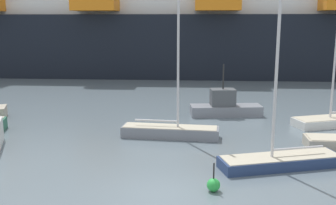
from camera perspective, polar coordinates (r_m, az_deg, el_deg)
name	(u,v)px	position (r m, az deg, el deg)	size (l,w,h in m)	color
ground_plane	(162,194)	(16.04, -0.83, -13.01)	(600.00, 600.00, 0.00)	slate
sailboat_0	(170,129)	(23.26, 0.34, -3.79)	(5.77, 2.01, 10.23)	gray
sailboat_2	(281,158)	(19.39, 15.85, -7.71)	(6.00, 2.87, 8.77)	navy
sailboat_3	(336,118)	(28.16, 22.93, -2.13)	(5.94, 3.17, 10.15)	white
fishing_boat_1	(225,106)	(28.89, 8.16, -0.56)	(5.16, 1.95, 3.71)	gray
channel_buoy_1	(213,185)	(16.28, 6.54, -11.63)	(0.54, 0.54, 1.19)	green
cruise_ship	(112,20)	(55.98, -7.99, 11.60)	(136.25, 26.76, 21.54)	black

